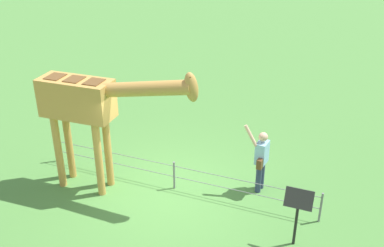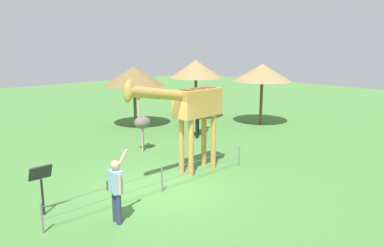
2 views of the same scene
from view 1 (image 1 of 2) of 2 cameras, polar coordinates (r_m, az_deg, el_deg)
name	(u,v)px [view 1 (image 1 of 2)]	position (r m, az deg, el deg)	size (l,w,h in m)	color
ground_plane	(171,193)	(11.02, -2.76, -8.86)	(60.00, 60.00, 0.00)	#4C843D
giraffe	(90,105)	(10.40, -12.94, 2.29)	(3.83, 0.77, 3.33)	#C69347
visitor	(261,158)	(10.77, 8.82, -4.38)	(0.59, 0.59, 1.76)	navy
info_sign	(298,206)	(9.24, 13.37, -10.23)	(0.56, 0.21, 1.32)	black
wire_fence	(174,174)	(10.97, -2.30, -6.47)	(7.05, 0.05, 0.75)	slate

